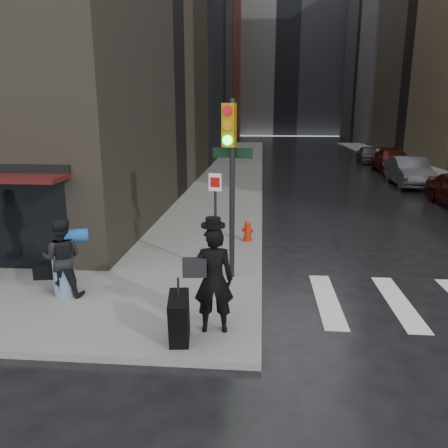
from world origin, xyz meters
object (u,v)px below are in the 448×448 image
at_px(man_overcoat, 206,286).
at_px(parked_car_2, 409,171).
at_px(traffic_light, 229,166).
at_px(parked_car_4, 368,154).
at_px(man_jeans, 62,258).
at_px(parked_car_3, 393,161).
at_px(fire_hydrant, 248,232).

xyz_separation_m(man_overcoat, parked_car_2, (9.54, 18.70, -0.27)).
relative_size(traffic_light, parked_car_4, 1.08).
height_order(man_jeans, parked_car_4, man_jeans).
relative_size(traffic_light, parked_car_3, 0.79).
bearing_deg(parked_car_2, man_overcoat, -114.05).
distance_m(fire_hydrant, parked_car_4, 26.31).
bearing_deg(man_jeans, man_overcoat, 148.01).
relative_size(fire_hydrant, parked_car_3, 0.12).
distance_m(man_jeans, fire_hydrant, 6.18).
height_order(traffic_light, parked_car_3, traffic_light).
relative_size(fire_hydrant, parked_car_2, 0.13).
distance_m(traffic_light, fire_hydrant, 4.15).
xyz_separation_m(man_jeans, traffic_light, (3.63, 1.41, 1.90)).
relative_size(man_jeans, parked_car_4, 0.45).
relative_size(parked_car_2, parked_car_3, 0.92).
bearing_deg(parked_car_4, man_overcoat, -104.14).
height_order(man_overcoat, parked_car_4, man_overcoat).
relative_size(man_overcoat, traffic_light, 0.52).
xyz_separation_m(traffic_light, parked_car_2, (9.33, 15.84, -2.13)).
distance_m(traffic_light, parked_car_2, 18.51).
distance_m(parked_car_2, parked_car_4, 12.00).
xyz_separation_m(man_overcoat, fire_hydrant, (0.56, 6.13, -0.66)).
distance_m(man_overcoat, man_jeans, 3.72).
relative_size(man_overcoat, parked_car_2, 0.45).
xyz_separation_m(man_jeans, fire_hydrant, (3.98, 4.69, -0.61)).
height_order(fire_hydrant, parked_car_2, parked_car_2).
bearing_deg(man_overcoat, parked_car_3, -119.19).
distance_m(man_jeans, parked_car_3, 27.00).
distance_m(man_jeans, parked_car_2, 21.58).
distance_m(man_overcoat, traffic_light, 3.41).
xyz_separation_m(fire_hydrant, parked_car_4, (9.41, 24.56, 0.24)).
bearing_deg(man_overcoat, parked_car_2, -123.60).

